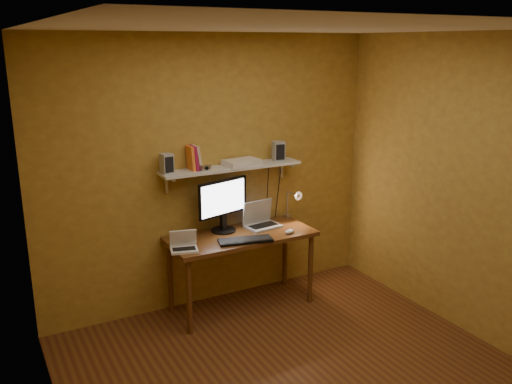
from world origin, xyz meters
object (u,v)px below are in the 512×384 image
mouse (290,231)px  desk_lamp (293,201)px  keyboard (245,240)px  monitor (223,203)px  desk (241,243)px  wall_shelf (232,168)px  shelf_camera (206,168)px  netbook (184,245)px  speaker_left (167,164)px  speaker_right (278,151)px  laptop (261,220)px  router (242,162)px

mouse → desk_lamp: 0.44m
keyboard → monitor: bearing=110.9°
desk → desk_lamp: bearing=10.8°
desk → wall_shelf: size_ratio=1.00×
shelf_camera → netbook: bearing=-143.9°
monitor → speaker_left: (-0.53, 0.03, 0.43)m
speaker_right → shelf_camera: (-0.81, -0.06, -0.07)m
mouse → laptop: bearing=98.0°
desk → monitor: size_ratio=2.53×
wall_shelf → router: 0.11m
desk → shelf_camera: (-0.29, 0.13, 0.74)m
monitor → netbook: bearing=-166.2°
wall_shelf → shelf_camera: 0.30m
wall_shelf → speaker_left: bearing=179.7°
desk_lamp → netbook: bearing=-169.4°
wall_shelf → router: router is taller
mouse → speaker_right: 0.81m
monitor → keyboard: 0.45m
monitor → shelf_camera: shelf_camera is taller
mouse → speaker_right: size_ratio=0.54×
router → wall_shelf: bearing=171.3°
keyboard → speaker_right: bearing=47.0°
keyboard → laptop: bearing=56.7°
netbook → speaker_left: speaker_left is taller
monitor → desk_lamp: monitor is taller
keyboard → shelf_camera: (-0.23, 0.32, 0.64)m
laptop → desk_lamp: 0.41m
monitor → mouse: (0.53, -0.36, -0.27)m
monitor → speaker_right: 0.76m
keyboard → shelf_camera: 0.75m
monitor → desk_lamp: (0.77, -0.04, -0.08)m
laptop → desk_lamp: desk_lamp is taller
wall_shelf → speaker_left: size_ratio=7.73×
desk → router: bearing=60.2°
desk → netbook: bearing=-169.6°
mouse → speaker_left: (-1.06, 0.39, 0.70)m
monitor → netbook: (-0.52, -0.28, -0.24)m
speaker_left → mouse: bearing=-27.7°
laptop → desk_lamp: bearing=-6.9°
desk → netbook: netbook is taller
wall_shelf → speaker_right: speaker_right is taller
monitor → netbook: 0.63m
mouse → shelf_camera: size_ratio=1.11×
desk_lamp → wall_shelf: bearing=174.1°
desk → desk_lamp: desk_lamp is taller
mouse → speaker_left: speaker_left is taller
wall_shelf → router: size_ratio=4.21×
keyboard → netbook: bearing=-174.9°
desk_lamp → router: 0.71m
wall_shelf → speaker_right: 0.53m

